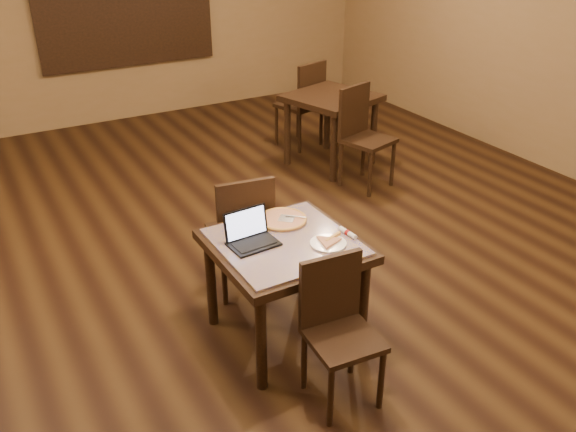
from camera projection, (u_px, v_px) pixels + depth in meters
ground at (276, 309)px, 4.57m from camera, size 10.00×10.00×0.00m
wall_back at (86, 9)px, 7.73m from camera, size 8.00×0.02×3.00m
mural at (125, 2)px, 7.89m from camera, size 2.34×0.05×1.64m
tiled_table at (285, 254)px, 4.00m from camera, size 0.92×0.92×0.76m
chair_main_near at (337, 322)px, 3.59m from camera, size 0.43×0.43×0.92m
chair_main_far at (243, 229)px, 4.51m from camera, size 0.49×0.49×0.99m
laptop at (250, 234)px, 3.92m from camera, size 0.32×0.26×0.21m
plate at (328, 243)px, 3.91m from camera, size 0.24×0.24×0.01m
pizza_slice at (328, 241)px, 3.90m from camera, size 0.25×0.25×0.02m
pizza_pan at (283, 221)px, 4.19m from camera, size 0.33×0.33×0.01m
pizza_whole at (283, 219)px, 4.18m from camera, size 0.34×0.34×0.02m
spatula at (287, 218)px, 4.17m from camera, size 0.26×0.25×0.01m
napkin_roll at (348, 233)px, 4.01m from camera, size 0.05×0.16×0.04m
other_table_a at (331, 107)px, 6.79m from camera, size 1.08×1.08×0.81m
other_table_a_chair_near at (362, 131)px, 6.34m from camera, size 0.56×0.56×1.05m
other_table_a_chair_far at (305, 100)px, 7.31m from camera, size 0.56×0.56×1.05m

